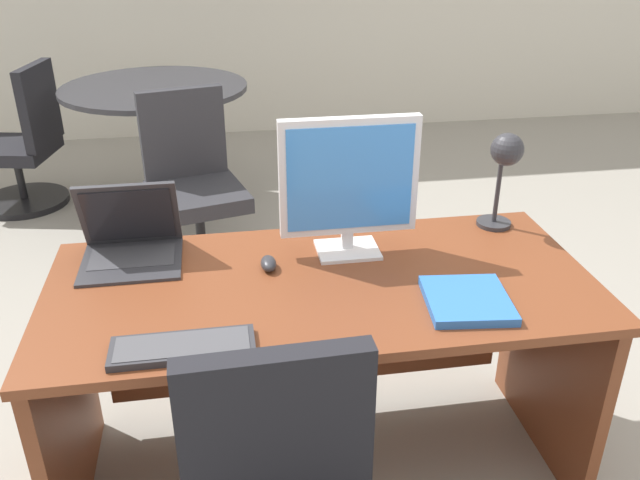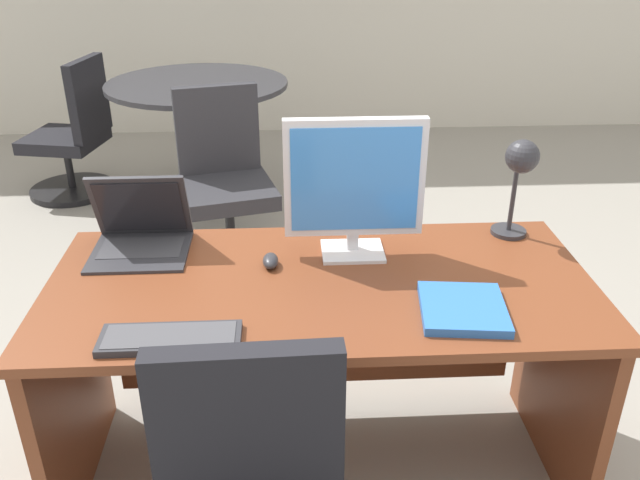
# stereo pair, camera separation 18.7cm
# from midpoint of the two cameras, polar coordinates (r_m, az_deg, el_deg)

# --- Properties ---
(ground) EXTENTS (12.00, 12.00, 0.00)m
(ground) POSITION_cam_midpoint_polar(r_m,az_deg,el_deg) (3.65, -5.18, -1.99)
(ground) COLOR gray
(desk) EXTENTS (1.64, 0.76, 0.74)m
(desk) POSITION_cam_midpoint_polar(r_m,az_deg,el_deg) (2.15, -2.59, -8.25)
(desk) COLOR brown
(desk) RESTS_ON ground
(monitor) EXTENTS (0.44, 0.16, 0.45)m
(monitor) POSITION_cam_midpoint_polar(r_m,az_deg,el_deg) (2.04, -0.10, 5.02)
(monitor) COLOR silver
(monitor) RESTS_ON desk
(laptop) EXTENTS (0.31, 0.28, 0.25)m
(laptop) POSITION_cam_midpoint_polar(r_m,az_deg,el_deg) (2.20, -18.44, 0.40)
(laptop) COLOR #2D2D33
(laptop) RESTS_ON desk
(keyboard) EXTENTS (0.36, 0.13, 0.02)m
(keyboard) POSITION_cam_midpoint_polar(r_m,az_deg,el_deg) (1.74, -14.87, -9.05)
(keyboard) COLOR #2D2D33
(keyboard) RESTS_ON desk
(mouse) EXTENTS (0.05, 0.09, 0.04)m
(mouse) POSITION_cam_midpoint_polar(r_m,az_deg,el_deg) (2.05, -7.09, -2.09)
(mouse) COLOR #2D2D33
(mouse) RESTS_ON desk
(desk_lamp) EXTENTS (0.12, 0.15, 0.34)m
(desk_lamp) POSITION_cam_midpoint_polar(r_m,az_deg,el_deg) (2.27, 13.44, 6.57)
(desk_lamp) COLOR #2D2D33
(desk_lamp) RESTS_ON desk
(book) EXTENTS (0.26, 0.27, 0.03)m
(book) POSITION_cam_midpoint_polar(r_m,az_deg,el_deg) (1.89, 9.85, -5.23)
(book) COLOR blue
(book) RESTS_ON desk
(meeting_table) EXTENTS (1.12, 1.12, 0.79)m
(meeting_table) POSITION_cam_midpoint_polar(r_m,az_deg,el_deg) (4.27, -15.13, 10.20)
(meeting_table) COLOR black
(meeting_table) RESTS_ON ground
(meeting_chair_near) EXTENTS (0.56, 0.57, 0.94)m
(meeting_chair_near) POSITION_cam_midpoint_polar(r_m,az_deg,el_deg) (3.51, -12.24, 3.29)
(meeting_chair_near) COLOR black
(meeting_chair_near) RESTS_ON ground
(meeting_chair_far) EXTENTS (0.57, 0.56, 0.91)m
(meeting_chair_far) POSITION_cam_midpoint_polar(r_m,az_deg,el_deg) (4.68, -25.25, 6.83)
(meeting_chair_far) COLOR black
(meeting_chair_far) RESTS_ON ground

